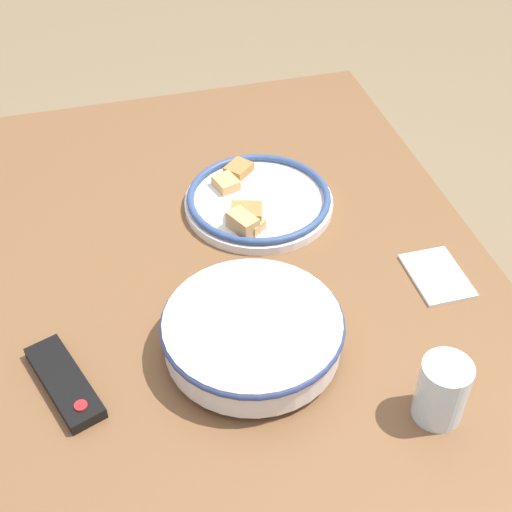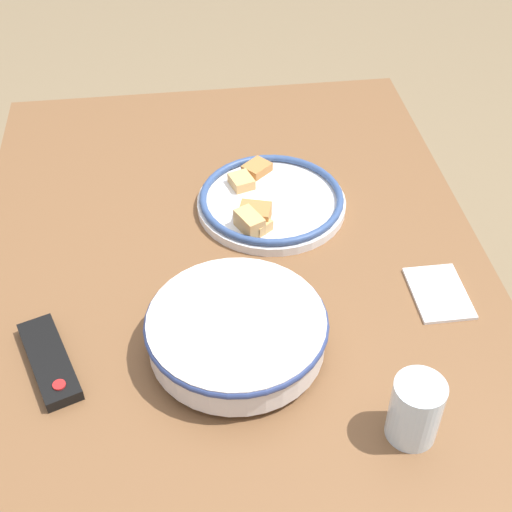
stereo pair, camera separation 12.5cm
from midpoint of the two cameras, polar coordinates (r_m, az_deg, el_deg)
name	(u,v)px [view 1 (the left image)]	position (r m, az deg, el deg)	size (l,w,h in m)	color
ground_plane	(237,474)	(1.86, -3.55, -17.15)	(8.00, 8.00, 0.00)	#7F6B4C
dining_table	(231,295)	(1.35, -4.68, -3.25)	(1.24, 0.93, 0.72)	brown
noodle_bowl	(252,332)	(1.11, -3.50, -6.29)	(0.29, 0.29, 0.07)	silver
food_plate	(257,201)	(1.39, -2.47, 4.33)	(0.29, 0.29, 0.05)	white
tv_remote	(65,382)	(1.15, -18.16, -9.75)	(0.19, 0.11, 0.02)	black
drinking_glass	(442,391)	(1.05, 11.34, -10.70)	(0.07, 0.07, 0.11)	silver
folded_napkin	(437,276)	(1.28, 11.63, -1.68)	(0.13, 0.09, 0.01)	white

